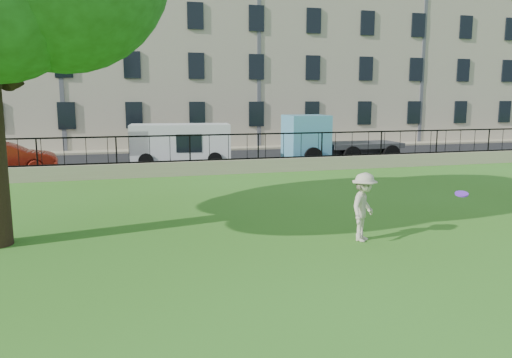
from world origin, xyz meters
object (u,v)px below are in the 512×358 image
object	(u,v)px
blue_truck	(340,138)
red_sedan	(6,158)
frisbee	(462,194)
man	(364,207)
white_van	(180,145)

from	to	relation	value
blue_truck	red_sedan	bearing A→B (deg)	-179.95
frisbee	red_sedan	world-z (taller)	red_sedan
blue_truck	frisbee	bearing A→B (deg)	-105.27
frisbee	red_sedan	distance (m)	18.71
frisbee	red_sedan	xyz separation A→B (m)	(-11.62, 14.65, -0.61)
red_sedan	blue_truck	distance (m)	15.65
man	white_van	xyz separation A→B (m)	(-2.49, 14.24, 0.20)
man	white_van	bearing A→B (deg)	54.43
white_van	man	bearing A→B (deg)	-73.31
frisbee	blue_truck	bearing A→B (deg)	74.67
frisbee	white_van	size ratio (longest dim) A/B	0.06
red_sedan	white_van	world-z (taller)	white_van
frisbee	blue_truck	distance (m)	15.19
red_sedan	blue_truck	bearing A→B (deg)	-94.95
man	white_van	world-z (taller)	white_van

